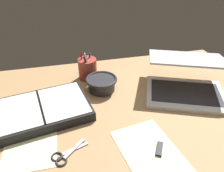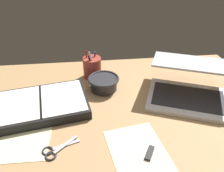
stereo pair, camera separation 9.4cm
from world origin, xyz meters
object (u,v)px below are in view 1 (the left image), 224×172
laptop (186,81)px  pen_cup (88,69)px  scissors (63,156)px  bowl (102,83)px  planner (42,110)px

laptop → pen_cup: bearing=174.0°
laptop → scissors: laptop is taller
bowl → planner: size_ratio=0.35×
pen_cup → scissors: size_ratio=1.20×
laptop → planner: laptop is taller
scissors → bowl: bearing=30.3°
planner → pen_cup: bearing=36.8°
laptop → bowl: laptop is taller
laptop → bowl: (-37.52, 10.48, -2.06)cm
laptop → bowl: size_ratio=3.06×
bowl → pen_cup: (-4.84, 11.99, 1.93)cm
bowl → laptop: bearing=-15.6°
laptop → scissors: 62.99cm
laptop → pen_cup: 47.95cm
planner → laptop: bearing=-8.9°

